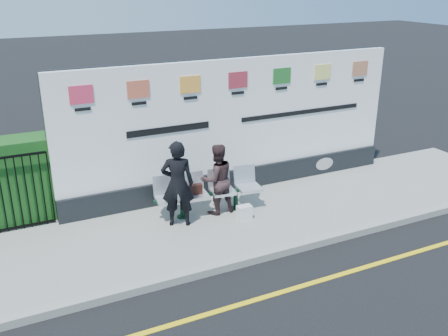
# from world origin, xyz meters

# --- Properties ---
(ground) EXTENTS (80.00, 80.00, 0.00)m
(ground) POSITION_xyz_m (0.00, 0.00, 0.00)
(ground) COLOR black
(pavement) EXTENTS (14.00, 3.00, 0.12)m
(pavement) POSITION_xyz_m (0.00, 2.50, 0.06)
(pavement) COLOR gray
(pavement) RESTS_ON ground
(kerb) EXTENTS (14.00, 0.18, 0.14)m
(kerb) POSITION_xyz_m (0.00, 1.00, 0.07)
(kerb) COLOR gray
(kerb) RESTS_ON ground
(yellow_line) EXTENTS (14.00, 0.10, 0.01)m
(yellow_line) POSITION_xyz_m (0.00, 0.00, 0.00)
(yellow_line) COLOR yellow
(yellow_line) RESTS_ON ground
(billboard) EXTENTS (8.00, 0.30, 3.00)m
(billboard) POSITION_xyz_m (0.50, 3.85, 1.42)
(billboard) COLOR black
(billboard) RESTS_ON pavement
(bench) EXTENTS (2.27, 0.80, 0.48)m
(bench) POSITION_xyz_m (-0.57, 2.92, 0.36)
(bench) COLOR silver
(bench) RESTS_ON pavement
(woman_left) EXTENTS (0.75, 0.63, 1.74)m
(woman_left) POSITION_xyz_m (-1.33, 2.72, 0.99)
(woman_left) COLOR black
(woman_left) RESTS_ON pavement
(woman_right) EXTENTS (0.75, 0.60, 1.49)m
(woman_right) POSITION_xyz_m (-0.41, 2.88, 0.87)
(woman_right) COLOR #372425
(woman_right) RESTS_ON pavement
(handbag_brown) EXTENTS (0.27, 0.13, 0.20)m
(handbag_brown) POSITION_xyz_m (-0.86, 2.95, 0.70)
(handbag_brown) COLOR black
(handbag_brown) RESTS_ON bench
(carrier_bag_white) EXTENTS (0.29, 0.18, 0.29)m
(carrier_bag_white) POSITION_xyz_m (-0.05, 2.35, 0.27)
(carrier_bag_white) COLOR silver
(carrier_bag_white) RESTS_ON pavement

